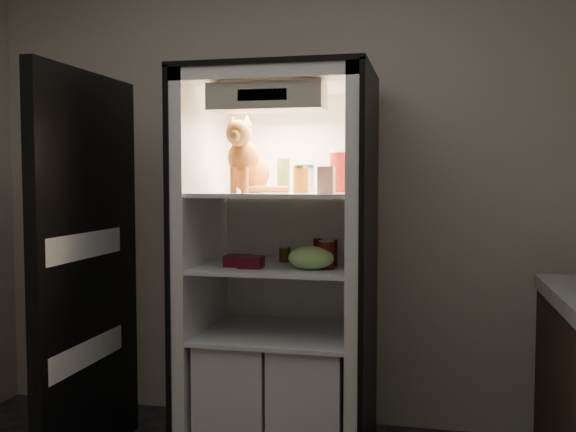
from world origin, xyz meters
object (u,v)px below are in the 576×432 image
(cream_carton, at_px, (326,180))
(berry_box_right, at_px, (251,262))
(condiment_jar, at_px, (285,254))
(soda_can_a, at_px, (320,250))
(refrigerator, at_px, (281,292))
(soda_can_b, at_px, (330,252))
(pepper_jar, at_px, (342,171))
(mayo_tub, at_px, (304,178))
(salsa_jar, at_px, (301,179))
(soda_can_c, at_px, (326,255))
(parmesan_shaker, at_px, (283,175))
(berry_box_left, at_px, (237,261))
(grape_bag, at_px, (311,258))
(tabby_cat, at_px, (247,164))

(cream_carton, bearing_deg, berry_box_right, 172.60)
(condiment_jar, bearing_deg, soda_can_a, -1.95)
(refrigerator, relative_size, berry_box_right, 17.57)
(soda_can_b, xyz_separation_m, condiment_jar, (-0.24, 0.09, -0.02))
(pepper_jar, height_order, berry_box_right, pepper_jar)
(mayo_tub, height_order, salsa_jar, mayo_tub)
(soda_can_c, bearing_deg, soda_can_a, 107.54)
(parmesan_shaker, relative_size, berry_box_right, 1.53)
(salsa_jar, xyz_separation_m, berry_box_left, (-0.29, -0.08, -0.39))
(refrigerator, distance_m, soda_can_b, 0.34)
(refrigerator, height_order, grape_bag, refrigerator)
(mayo_tub, xyz_separation_m, soda_can_a, (0.09, -0.04, -0.35))
(tabby_cat, bearing_deg, pepper_jar, 20.70)
(soda_can_a, relative_size, soda_can_c, 0.98)
(parmesan_shaker, height_order, salsa_jar, parmesan_shaker)
(berry_box_left, distance_m, berry_box_right, 0.09)
(mayo_tub, bearing_deg, berry_box_right, -126.84)
(mayo_tub, distance_m, soda_can_c, 0.45)
(condiment_jar, bearing_deg, grape_bag, -52.41)
(refrigerator, xyz_separation_m, tabby_cat, (-0.14, -0.10, 0.64))
(mayo_tub, relative_size, soda_can_c, 1.03)
(refrigerator, bearing_deg, pepper_jar, 6.32)
(condiment_jar, bearing_deg, parmesan_shaker, -87.21)
(mayo_tub, distance_m, condiment_jar, 0.39)
(grape_bag, height_order, berry_box_left, grape_bag)
(soda_can_b, xyz_separation_m, berry_box_right, (-0.35, -0.15, -0.04))
(refrigerator, xyz_separation_m, soda_can_a, (0.19, 0.03, 0.21))
(cream_carton, distance_m, berry_box_right, 0.53)
(tabby_cat, distance_m, berry_box_right, 0.48)
(pepper_jar, height_order, condiment_jar, pepper_jar)
(mayo_tub, xyz_separation_m, grape_bag, (0.08, -0.26, -0.36))
(berry_box_right, bearing_deg, parmesan_shaker, 61.23)
(mayo_tub, bearing_deg, soda_can_a, -22.26)
(pepper_jar, bearing_deg, soda_can_b, -115.97)
(grape_bag, relative_size, berry_box_right, 1.99)
(mayo_tub, relative_size, soda_can_b, 1.04)
(tabby_cat, bearing_deg, soda_can_a, 24.53)
(grape_bag, bearing_deg, mayo_tub, 107.62)
(condiment_jar, distance_m, berry_box_left, 0.28)
(salsa_jar, bearing_deg, mayo_tub, 94.49)
(refrigerator, distance_m, tabby_cat, 0.66)
(tabby_cat, distance_m, mayo_tub, 0.31)
(tabby_cat, bearing_deg, condiment_jar, 44.23)
(grape_bag, height_order, berry_box_right, grape_bag)
(refrigerator, distance_m, pepper_jar, 0.67)
(refrigerator, xyz_separation_m, parmesan_shaker, (0.01, -0.01, 0.58))
(soda_can_b, height_order, soda_can_c, soda_can_c)
(salsa_jar, bearing_deg, soda_can_a, 58.53)
(soda_can_b, distance_m, condiment_jar, 0.26)
(parmesan_shaker, relative_size, soda_can_b, 1.26)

